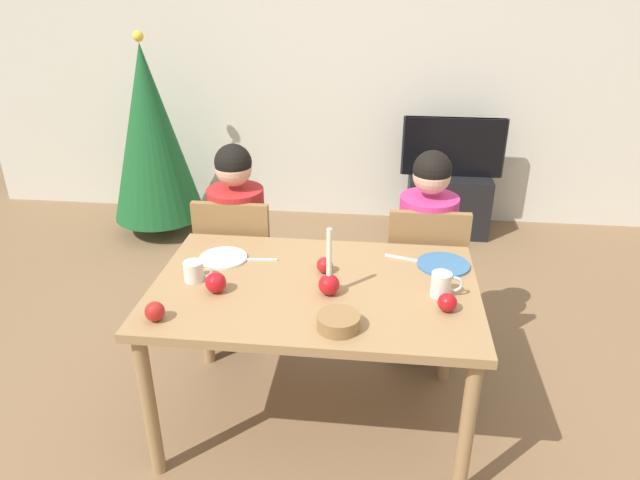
{
  "coord_description": "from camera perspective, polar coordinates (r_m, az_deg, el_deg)",
  "views": [
    {
      "loc": [
        0.27,
        -2.14,
        2.01
      ],
      "look_at": [
        0.0,
        0.2,
        0.87
      ],
      "focal_mm": 32.5,
      "sensor_mm": 36.0,
      "label": 1
    }
  ],
  "objects": [
    {
      "name": "back_wall",
      "position": [
        4.8,
        3.38,
        17.22
      ],
      "size": [
        6.4,
        0.1,
        2.6
      ],
      "primitive_type": "cube",
      "color": "beige",
      "rests_on": "ground"
    },
    {
      "name": "fork_right",
      "position": [
        2.74,
        8.23,
        -1.8
      ],
      "size": [
        0.18,
        0.06,
        0.01
      ],
      "primitive_type": "cube",
      "rotation": [
        0.0,
        0.0,
        -0.28
      ],
      "color": "silver",
      "rests_on": "dining_table"
    },
    {
      "name": "ground_plane",
      "position": [
        2.95,
        -0.46,
        -17.16
      ],
      "size": [
        7.68,
        7.68,
        0.0
      ],
      "primitive_type": "plane",
      "color": "brown"
    },
    {
      "name": "tv_stand",
      "position": [
        4.81,
        12.44,
        3.56
      ],
      "size": [
        0.64,
        0.4,
        0.48
      ],
      "primitive_type": "cube",
      "color": "black",
      "rests_on": "ground"
    },
    {
      "name": "dining_table",
      "position": [
        2.54,
        -0.51,
        -6.08
      ],
      "size": [
        1.4,
        0.9,
        0.75
      ],
      "color": "#99754C",
      "rests_on": "ground"
    },
    {
      "name": "candle_centerpiece",
      "position": [
        2.4,
        0.89,
        -4.03
      ],
      "size": [
        0.09,
        0.09,
        0.3
      ],
      "color": "red",
      "rests_on": "dining_table"
    },
    {
      "name": "apple_by_left_plate",
      "position": [
        2.34,
        -15.95,
        -6.78
      ],
      "size": [
        0.08,
        0.08,
        0.08
      ],
      "primitive_type": "sphere",
      "color": "#AB1D1A",
      "rests_on": "dining_table"
    },
    {
      "name": "apple_by_right_mug",
      "position": [
        2.47,
        -10.23,
        -4.14
      ],
      "size": [
        0.09,
        0.09,
        0.09
      ],
      "primitive_type": "sphere",
      "color": "#B6121C",
      "rests_on": "dining_table"
    },
    {
      "name": "person_right_child",
      "position": [
        3.14,
        10.24,
        -1.93
      ],
      "size": [
        0.3,
        0.3,
        1.17
      ],
      "color": "#33384C",
      "rests_on": "ground"
    },
    {
      "name": "christmas_tree",
      "position": [
        4.71,
        -16.33,
        10.01
      ],
      "size": [
        0.71,
        0.71,
        1.57
      ],
      "color": "brown",
      "rests_on": "ground"
    },
    {
      "name": "mug_left",
      "position": [
        2.57,
        -12.26,
        -3.02
      ],
      "size": [
        0.13,
        0.09,
        0.09
      ],
      "color": "silver",
      "rests_on": "dining_table"
    },
    {
      "name": "mug_right",
      "position": [
        2.45,
        11.92,
        -4.3
      ],
      "size": [
        0.13,
        0.08,
        0.1
      ],
      "color": "silver",
      "rests_on": "dining_table"
    },
    {
      "name": "fork_left",
      "position": [
        2.71,
        -6.11,
        -1.95
      ],
      "size": [
        0.18,
        0.03,
        0.01
      ],
      "primitive_type": "cube",
      "rotation": [
        0.0,
        0.0,
        0.09
      ],
      "color": "silver",
      "rests_on": "dining_table"
    },
    {
      "name": "plate_right",
      "position": [
        2.71,
        12.05,
        -2.38
      ],
      "size": [
        0.24,
        0.24,
        0.01
      ],
      "primitive_type": "cylinder",
      "color": "teal",
      "rests_on": "dining_table"
    },
    {
      "name": "chair_left",
      "position": [
        3.22,
        -8.05,
        -2.18
      ],
      "size": [
        0.4,
        0.4,
        0.9
      ],
      "color": "olive",
      "rests_on": "ground"
    },
    {
      "name": "chair_right",
      "position": [
        3.14,
        10.19,
        -3.14
      ],
      "size": [
        0.4,
        0.4,
        0.9
      ],
      "color": "olive",
      "rests_on": "ground"
    },
    {
      "name": "plate_left",
      "position": [
        2.75,
        -9.51,
        -1.76
      ],
      "size": [
        0.22,
        0.22,
        0.01
      ],
      "primitive_type": "cylinder",
      "color": "silver",
      "rests_on": "dining_table"
    },
    {
      "name": "apple_near_candle",
      "position": [
        2.58,
        0.46,
        -2.49
      ],
      "size": [
        0.07,
        0.07,
        0.07
      ],
      "primitive_type": "sphere",
      "color": "#AC1A1C",
      "rests_on": "dining_table"
    },
    {
      "name": "bowl_walnuts",
      "position": [
        2.21,
        1.83,
        -8.04
      ],
      "size": [
        0.17,
        0.17,
        0.06
      ],
      "primitive_type": "cylinder",
      "color": "olive",
      "rests_on": "dining_table"
    },
    {
      "name": "tv",
      "position": [
        4.66,
        12.98,
        8.92
      ],
      "size": [
        0.79,
        0.05,
        0.46
      ],
      "color": "black",
      "rests_on": "tv_stand"
    },
    {
      "name": "person_left_child",
      "position": [
        3.23,
        -7.98,
        -1.0
      ],
      "size": [
        0.3,
        0.3,
        1.17
      ],
      "color": "#33384C",
      "rests_on": "ground"
    },
    {
      "name": "apple_far_edge",
      "position": [
        2.36,
        12.42,
        -6.01
      ],
      "size": [
        0.08,
        0.08,
        0.08
      ],
      "primitive_type": "sphere",
      "color": "#AB1218",
      "rests_on": "dining_table"
    }
  ]
}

